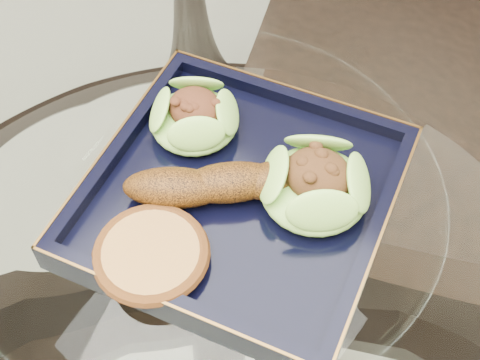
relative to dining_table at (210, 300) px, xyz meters
The scene contains 7 objects.
dining_table is the anchor object (origin of this frame).
dining_chair 0.49m from the dining_table, 97.53° to the left, with size 0.53×0.53×0.93m.
navy_plate 0.18m from the dining_table, 68.36° to the left, with size 0.27×0.27×0.02m, color black.
lettuce_wrap_left 0.22m from the dining_table, 136.43° to the left, with size 0.09×0.09×0.03m, color #6FA42F.
lettuce_wrap_right 0.23m from the dining_table, 47.09° to the left, with size 0.10×0.10×0.04m, color #66A630.
roasted_plantain 0.20m from the dining_table, 74.62° to the left, with size 0.19×0.04×0.04m, color #5A3009.
crumb_patty 0.20m from the dining_table, 88.42° to the right, with size 0.09×0.09×0.02m, color #A97938.
Camera 1 is at (0.25, -0.24, 1.29)m, focal length 50.00 mm.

